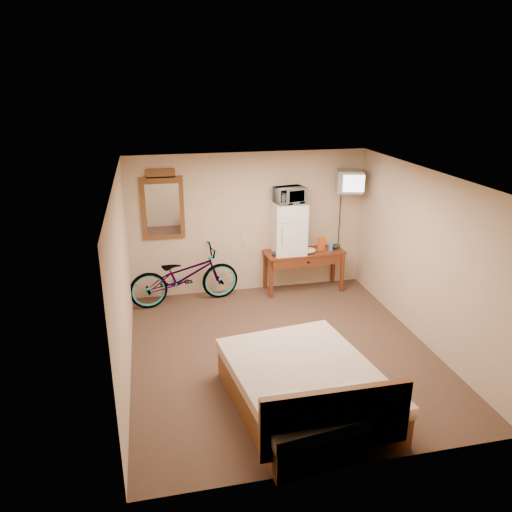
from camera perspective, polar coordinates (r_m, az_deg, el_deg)
name	(u,v)px	position (r m, az deg, el deg)	size (l,w,h in m)	color
room	(283,270)	(6.71, 3.16, -1.57)	(4.60, 4.64, 2.50)	#4D3426
desk	(304,258)	(8.97, 5.56, -0.20)	(1.45, 0.62, 0.75)	maroon
mini_fridge	(289,228)	(8.74, 3.79, 3.21)	(0.57, 0.55, 0.90)	white
microwave	(290,195)	(8.60, 3.88, 6.97)	(0.50, 0.34, 0.28)	white
snack_bag	(321,244)	(9.01, 7.48, 1.40)	(0.12, 0.07, 0.25)	#E55714
blue_cup	(331,247)	(9.02, 8.54, 0.99)	(0.08, 0.08, 0.13)	#3C74CE
cloth_cream	(307,250)	(8.86, 5.85, 0.64)	(0.32, 0.25, 0.10)	white
cloth_dark_a	(278,253)	(8.69, 2.55, 0.30)	(0.23, 0.18, 0.09)	black
cloth_dark_b	(335,246)	(9.17, 9.04, 1.13)	(0.19, 0.15, 0.09)	black
crt_television	(349,181)	(8.90, 10.63, 8.37)	(0.52, 0.61, 0.38)	black
wall_mirror	(163,206)	(8.53, -10.62, 5.67)	(0.71, 0.04, 1.20)	brown
bicycle	(184,276)	(8.59, -8.17, -2.24)	(0.66, 1.89, 0.99)	black
bed	(307,390)	(5.97, 5.83, -14.97)	(1.83, 2.27, 0.90)	brown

